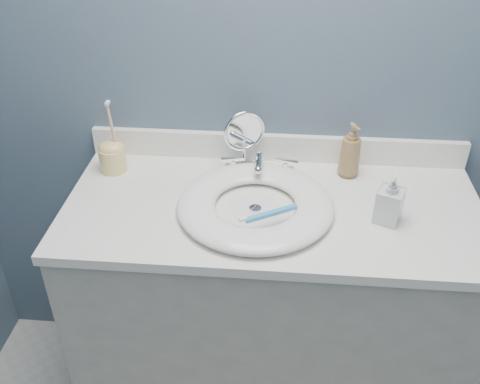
# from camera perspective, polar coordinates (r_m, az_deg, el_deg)

# --- Properties ---
(back_wall) EXTENTS (2.20, 0.02, 2.40)m
(back_wall) POSITION_cam_1_polar(r_m,az_deg,el_deg) (1.66, 4.27, 13.30)
(back_wall) COLOR #4A6570
(back_wall) RESTS_ON ground
(vanity_cabinet) EXTENTS (1.20, 0.55, 0.85)m
(vanity_cabinet) POSITION_cam_1_polar(r_m,az_deg,el_deg) (1.86, 3.04, -12.87)
(vanity_cabinet) COLOR #B2AEA2
(vanity_cabinet) RESTS_ON ground
(countertop) EXTENTS (1.22, 0.57, 0.03)m
(countertop) POSITION_cam_1_polar(r_m,az_deg,el_deg) (1.57, 3.52, -1.82)
(countertop) COLOR white
(countertop) RESTS_ON vanity_cabinet
(backsplash) EXTENTS (1.22, 0.02, 0.09)m
(backsplash) POSITION_cam_1_polar(r_m,az_deg,el_deg) (1.76, 3.89, 4.76)
(backsplash) COLOR white
(backsplash) RESTS_ON countertop
(basin) EXTENTS (0.45, 0.45, 0.04)m
(basin) POSITION_cam_1_polar(r_m,az_deg,el_deg) (1.53, 1.65, -1.35)
(basin) COLOR white
(basin) RESTS_ON countertop
(drain) EXTENTS (0.04, 0.04, 0.01)m
(drain) POSITION_cam_1_polar(r_m,az_deg,el_deg) (1.54, 1.64, -1.81)
(drain) COLOR silver
(drain) RESTS_ON countertop
(faucet) EXTENTS (0.25, 0.13, 0.07)m
(faucet) POSITION_cam_1_polar(r_m,az_deg,el_deg) (1.69, 2.07, 2.74)
(faucet) COLOR silver
(faucet) RESTS_ON countertop
(makeup_mirror) EXTENTS (0.13, 0.08, 0.20)m
(makeup_mirror) POSITION_cam_1_polar(r_m,az_deg,el_deg) (1.68, 0.46, 5.81)
(makeup_mirror) COLOR silver
(makeup_mirror) RESTS_ON countertop
(soap_bottle_amber) EXTENTS (0.09, 0.09, 0.18)m
(soap_bottle_amber) POSITION_cam_1_polar(r_m,az_deg,el_deg) (1.69, 11.72, 4.39)
(soap_bottle_amber) COLOR olive
(soap_bottle_amber) RESTS_ON countertop
(soap_bottle_clear) EXTENTS (0.09, 0.09, 0.15)m
(soap_bottle_clear) POSITION_cam_1_polar(r_m,az_deg,el_deg) (1.51, 15.74, -0.66)
(soap_bottle_clear) COLOR silver
(soap_bottle_clear) RESTS_ON countertop
(toothbrush_holder) EXTENTS (0.08, 0.08, 0.24)m
(toothbrush_holder) POSITION_cam_1_polar(r_m,az_deg,el_deg) (1.74, -13.47, 3.87)
(toothbrush_holder) COLOR #EECF77
(toothbrush_holder) RESTS_ON countertop
(toothbrush_lying) EXTENTS (0.16, 0.10, 0.02)m
(toothbrush_lying) POSITION_cam_1_polar(r_m,az_deg,el_deg) (1.45, 3.10, -2.37)
(toothbrush_lying) COLOR #3B98D2
(toothbrush_lying) RESTS_ON basin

